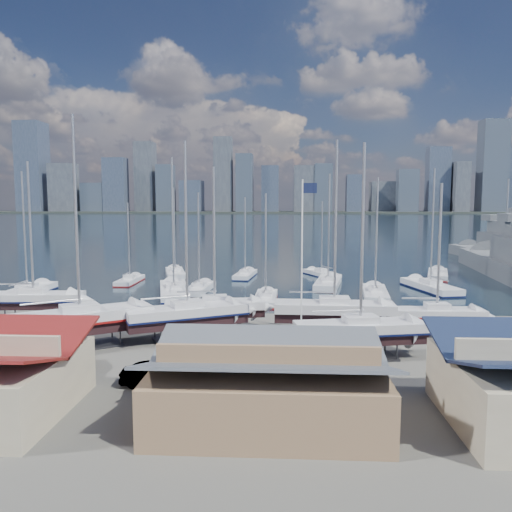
# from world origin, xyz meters

# --- Properties ---
(ground) EXTENTS (1400.00, 1400.00, 0.00)m
(ground) POSITION_xyz_m (0.00, -10.00, 0.00)
(ground) COLOR #605E59
(ground) RESTS_ON ground
(water) EXTENTS (1400.00, 600.00, 0.40)m
(water) POSITION_xyz_m (0.00, 300.00, -0.15)
(water) COLOR #1B313F
(water) RESTS_ON ground
(far_shore) EXTENTS (1400.00, 80.00, 2.20)m
(far_shore) POSITION_xyz_m (0.00, 560.00, 1.10)
(far_shore) COLOR #2D332D
(far_shore) RESTS_ON ground
(skyline) EXTENTS (639.14, 43.80, 107.69)m
(skyline) POSITION_xyz_m (-7.83, 553.76, 39.09)
(skyline) COLOR #475166
(skyline) RESTS_ON far_shore
(shed_grey) EXTENTS (12.60, 8.40, 4.17)m
(shed_grey) POSITION_xyz_m (0.00, -26.00, 2.15)
(shed_grey) COLOR #8C6B4C
(shed_grey) RESTS_ON ground
(sailboat_cradle_0) EXTENTS (9.75, 3.43, 15.50)m
(sailboat_cradle_0) POSITION_xyz_m (-23.76, -4.25, 2.04)
(sailboat_cradle_0) COLOR #2D2D33
(sailboat_cradle_0) RESTS_ON ground
(sailboat_cradle_1) EXTENTS (11.25, 9.05, 18.27)m
(sailboat_cradle_1) POSITION_xyz_m (-15.35, -13.31, 2.19)
(sailboat_cradle_1) COLOR #2D2D33
(sailboat_cradle_1) RESTS_ON ground
(sailboat_cradle_2) EXTENTS (9.26, 4.11, 14.72)m
(sailboat_cradle_2) POSITION_xyz_m (-5.43, -6.92, 2.01)
(sailboat_cradle_2) COLOR #2D2D33
(sailboat_cradle_2) RESTS_ON ground
(sailboat_cradle_3) EXTENTS (10.47, 7.23, 16.57)m
(sailboat_cradle_3) POSITION_xyz_m (-7.28, -10.41, 2.10)
(sailboat_cradle_3) COLOR #2D2D33
(sailboat_cradle_3) RESTS_ON ground
(sailboat_cradle_4) EXTENTS (10.43, 3.19, 16.84)m
(sailboat_cradle_4) POSITION_xyz_m (5.29, -8.24, 2.12)
(sailboat_cradle_4) COLOR #2D2D33
(sailboat_cradle_4) RESTS_ON ground
(sailboat_cradle_5) EXTENTS (10.11, 4.61, 15.79)m
(sailboat_cradle_5) POSITION_xyz_m (6.53, -14.95, 2.06)
(sailboat_cradle_5) COLOR #2D2D33
(sailboat_cradle_5) RESTS_ON ground
(sailboat_cradle_6) EXTENTS (8.03, 2.34, 13.17)m
(sailboat_cradle_6) POSITION_xyz_m (14.03, -8.52, 1.93)
(sailboat_cradle_6) COLOR #2D2D33
(sailboat_cradle_6) RESTS_ON ground
(sailboat_moored_0) EXTENTS (3.03, 10.79, 16.13)m
(sailboat_moored_0) POSITION_xyz_m (-31.19, 8.53, 0.31)
(sailboat_moored_0) COLOR black
(sailboat_moored_0) RESTS_ON water
(sailboat_moored_1) EXTENTS (2.28, 8.11, 12.13)m
(sailboat_moored_1) POSITION_xyz_m (-21.33, 18.72, 0.31)
(sailboat_moored_1) COLOR black
(sailboat_moored_1) RESTS_ON water
(sailboat_moored_2) EXTENTS (5.17, 10.04, 14.60)m
(sailboat_moored_2) POSITION_xyz_m (-16.34, 26.30, 0.32)
(sailboat_moored_2) COLOR black
(sailboat_moored_2) RESTS_ON water
(sailboat_moored_3) EXTENTS (6.19, 12.43, 17.91)m
(sailboat_moored_3) POSITION_xyz_m (-12.86, 9.65, 0.31)
(sailboat_moored_3) COLOR black
(sailboat_moored_3) RESTS_ON water
(sailboat_moored_4) EXTENTS (3.22, 9.10, 13.48)m
(sailboat_moored_4) POSITION_xyz_m (-10.08, 12.15, 0.32)
(sailboat_moored_4) COLOR black
(sailboat_moored_4) RESTS_ON water
(sailboat_moored_5) EXTENTS (3.38, 8.93, 13.03)m
(sailboat_moored_5) POSITION_xyz_m (-5.09, 25.34, 0.31)
(sailboat_moored_5) COLOR black
(sailboat_moored_5) RESTS_ON water
(sailboat_moored_6) EXTENTS (2.68, 8.89, 13.21)m
(sailboat_moored_6) POSITION_xyz_m (-1.22, 5.92, 0.31)
(sailboat_moored_6) COLOR black
(sailboat_moored_6) RESTS_ON water
(sailboat_moored_7) EXTENTS (4.86, 11.09, 16.20)m
(sailboat_moored_7) POSITION_xyz_m (7.03, 17.11, 0.32)
(sailboat_moored_7) COLOR black
(sailboat_moored_7) RESTS_ON water
(sailboat_moored_8) EXTENTS (5.80, 8.45, 12.39)m
(sailboat_moored_8) POSITION_xyz_m (6.88, 27.18, 0.31)
(sailboat_moored_8) COLOR black
(sailboat_moored_8) RESTS_ON water
(sailboat_moored_9) EXTENTS (4.07, 10.39, 15.27)m
(sailboat_moored_9) POSITION_xyz_m (12.08, 9.46, 0.32)
(sailboat_moored_9) COLOR black
(sailboat_moored_9) RESTS_ON water
(sailboat_moored_10) EXTENTS (5.66, 11.64, 16.77)m
(sailboat_moored_10) POSITION_xyz_m (20.25, 14.75, 0.31)
(sailboat_moored_10) COLOR black
(sailboat_moored_10) RESTS_ON water
(sailboat_moored_11) EXTENTS (5.67, 10.51, 15.13)m
(sailboat_moored_11) POSITION_xyz_m (24.87, 26.81, 0.31)
(sailboat_moored_11) COLOR black
(sailboat_moored_11) RESTS_ON water
(naval_ship_west) EXTENTS (8.65, 39.62, 17.54)m
(naval_ship_west) POSITION_xyz_m (43.42, 46.49, 1.67)
(naval_ship_west) COLOR #5A5E63
(naval_ship_west) RESTS_ON water
(car_a) EXTENTS (3.23, 4.89, 1.55)m
(car_a) POSITION_xyz_m (-13.18, -18.85, 0.77)
(car_a) COLOR gray
(car_a) RESTS_ON ground
(car_b) EXTENTS (4.34, 1.80, 1.40)m
(car_b) POSITION_xyz_m (-7.28, -21.25, 0.70)
(car_b) COLOR gray
(car_b) RESTS_ON ground
(car_c) EXTENTS (3.41, 5.47, 1.41)m
(car_c) POSITION_xyz_m (2.58, -19.57, 0.71)
(car_c) COLOR gray
(car_c) RESTS_ON ground
(car_d) EXTENTS (3.11, 5.04, 1.36)m
(car_d) POSITION_xyz_m (3.05, -21.54, 0.68)
(car_d) COLOR gray
(car_d) RESTS_ON ground
(flagpole) EXTENTS (1.17, 0.12, 13.33)m
(flagpole) POSITION_xyz_m (2.36, -12.41, 7.76)
(flagpole) COLOR white
(flagpole) RESTS_ON ground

